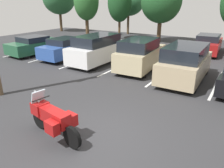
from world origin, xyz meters
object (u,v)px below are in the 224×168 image
Objects in this scene: car_champagne at (140,55)px; car_far_red at (208,44)px; car_tan at (185,63)px; car_blue at (66,48)px; motorcycle_touring at (53,118)px; car_green at (35,45)px; car_white at (99,49)px.

car_champagne is 7.58m from car_far_red.
car_tan is 7.64m from car_far_red.
car_far_red is (8.49, 7.31, -0.01)m from car_blue.
car_champagne is 0.94× the size of car_far_red.
motorcycle_touring is 15.14m from car_far_red.
car_blue is 0.94× the size of car_tan.
car_tan is at bearing -88.81° from car_far_red.
car_white reaches higher than car_green.
motorcycle_touring is at bearing -84.26° from car_champagne.
motorcycle_touring is 8.80m from car_white.
motorcycle_touring is at bearing -49.29° from car_blue.
car_tan is (11.74, -0.08, 0.26)m from car_green.
car_champagne is at bearing -110.48° from car_far_red.
car_tan is at bearing -4.91° from car_white.
car_champagne reaches higher than car_white.
car_far_red is at bearing 51.22° from car_white.
motorcycle_touring is at bearing -37.53° from car_green.
car_green is at bearing -177.09° from car_champagne.
car_white is (-3.87, 7.90, 0.31)m from motorcycle_touring.
car_green is 8.95m from car_champagne.
car_white is at bearing 4.16° from car_green.
car_far_red is (11.58, 7.55, 0.05)m from car_green.
car_champagne is at bearing 169.23° from car_tan.
car_green reaches higher than motorcycle_touring.
car_blue is at bearing 130.71° from motorcycle_touring.
car_champagne is (3.08, 0.03, -0.01)m from car_white.
car_green is at bearing -146.89° from car_far_red.
car_green is 13.83m from car_far_red.
car_tan reaches higher than car_far_red.
car_white is 1.09× the size of car_tan.
car_tan is (5.89, -0.51, 0.00)m from car_white.
car_champagne is at bearing 0.54° from car_white.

